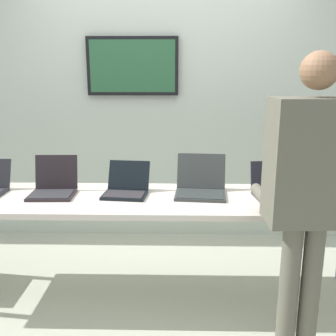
{
  "coord_description": "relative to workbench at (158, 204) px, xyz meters",
  "views": [
    {
      "loc": [
        0.13,
        -2.61,
        1.62
      ],
      "look_at": [
        0.07,
        -0.01,
        0.98
      ],
      "focal_mm": 41.42,
      "sensor_mm": 36.0,
      "label": 1
    }
  ],
  "objects": [
    {
      "name": "laptop_station_2",
      "position": [
        -0.23,
        0.07,
        0.1
      ],
      "size": [
        0.33,
        0.34,
        0.22
      ],
      "color": "black",
      "rests_on": "workbench"
    },
    {
      "name": "back_wall",
      "position": [
        -0.01,
        1.13,
        0.54
      ],
      "size": [
        8.0,
        0.11,
        2.47
      ],
      "color": "silver",
      "rests_on": "ground"
    },
    {
      "name": "laptop_station_4",
      "position": [
        0.84,
        0.06,
        0.1
      ],
      "size": [
        0.34,
        0.3,
        0.23
      ],
      "color": "#24232D",
      "rests_on": "workbench"
    },
    {
      "name": "laptop_station_1",
      "position": [
        -0.76,
        0.06,
        0.11
      ],
      "size": [
        0.32,
        0.32,
        0.27
      ],
      "color": "black",
      "rests_on": "workbench"
    },
    {
      "name": "laptop_station_3",
      "position": [
        0.31,
        0.09,
        0.11
      ],
      "size": [
        0.38,
        0.39,
        0.27
      ],
      "color": "#343938",
      "rests_on": "workbench"
    },
    {
      "name": "workbench",
      "position": [
        0.0,
        0.0,
        0.0
      ],
      "size": [
        3.09,
        0.7,
        0.76
      ],
      "color": "beige",
      "rests_on": "ground"
    },
    {
      "name": "ground",
      "position": [
        0.0,
        0.0,
        -0.73
      ],
      "size": [
        8.0,
        8.0,
        0.04
      ],
      "primitive_type": "cube",
      "color": "#B6BBA6"
    },
    {
      "name": "person",
      "position": [
        0.83,
        -0.62,
        0.34
      ],
      "size": [
        0.45,
        0.6,
        1.73
      ],
      "color": "#5F5C4E",
      "rests_on": "ground"
    }
  ]
}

